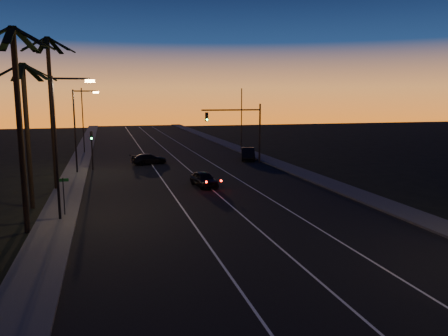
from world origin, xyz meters
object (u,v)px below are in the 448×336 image
object	(u,v)px
lead_car	(204,179)
cross_car	(149,159)
right_car	(248,154)
signal_mast	(241,123)

from	to	relation	value
lead_car	cross_car	distance (m)	14.73
right_car	signal_mast	bearing A→B (deg)	-123.20
signal_mast	right_car	distance (m)	5.27
signal_mast	right_car	bearing A→B (deg)	56.80
cross_car	signal_mast	bearing A→B (deg)	-13.62
lead_car	cross_car	xyz separation A→B (m)	(-3.38, 14.33, -0.05)
right_car	cross_car	xyz separation A→B (m)	(-12.27, -0.33, -0.14)
lead_car	right_car	xyz separation A→B (m)	(8.89, 14.66, 0.09)
signal_mast	right_car	world-z (taller)	signal_mast
cross_car	right_car	bearing A→B (deg)	1.53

